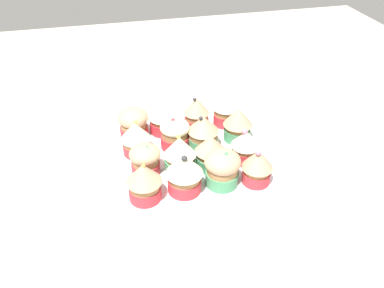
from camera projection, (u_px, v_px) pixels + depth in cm
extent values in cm
cube|color=#B2A899|center=(192.00, 166.00, 83.02)|extent=(180.00, 180.00, 3.00)
cube|color=silver|center=(192.00, 158.00, 81.80)|extent=(30.79, 30.79, 1.20)
cylinder|color=#D1333D|center=(134.00, 131.00, 86.81)|extent=(6.07, 6.07, 2.30)
cylinder|color=#AD7F51|center=(134.00, 125.00, 85.83)|extent=(5.60, 5.60, 1.07)
ellipsoid|color=tan|center=(133.00, 118.00, 84.81)|extent=(6.43, 6.43, 4.07)
cylinder|color=#D1333D|center=(137.00, 148.00, 81.71)|extent=(5.60, 5.60, 2.23)
cylinder|color=#AD7F51|center=(136.00, 141.00, 80.69)|extent=(5.33, 5.33, 1.30)
cone|color=#F4EDC6|center=(135.00, 131.00, 79.22)|extent=(6.20, 6.20, 3.76)
sphere|color=#EAD64C|center=(135.00, 122.00, 78.63)|extent=(0.79, 0.79, 0.79)
cylinder|color=#D1333D|center=(146.00, 168.00, 76.61)|extent=(5.50, 5.50, 2.20)
cylinder|color=#AD7F51|center=(145.00, 161.00, 75.65)|extent=(5.00, 5.00, 1.10)
ellipsoid|color=tan|center=(145.00, 154.00, 74.71)|extent=(5.99, 5.99, 3.55)
sphere|color=#4CB266|center=(147.00, 147.00, 73.68)|extent=(0.67, 0.67, 0.67)
cylinder|color=#D1333D|center=(145.00, 193.00, 70.62)|extent=(5.75, 5.75, 2.44)
cylinder|color=#AD7F51|center=(144.00, 185.00, 69.49)|extent=(5.35, 5.35, 1.44)
cone|color=tan|center=(143.00, 173.00, 68.00)|extent=(6.33, 6.33, 3.69)
sphere|color=#EAD64C|center=(143.00, 165.00, 66.95)|extent=(0.65, 0.65, 0.65)
cylinder|color=#D1333D|center=(164.00, 126.00, 88.20)|extent=(6.11, 6.11, 2.56)
cylinder|color=#AD7F51|center=(163.00, 119.00, 87.12)|extent=(5.61, 5.61, 1.14)
cone|color=#F4EDC6|center=(163.00, 110.00, 85.72)|extent=(6.57, 6.57, 3.68)
cylinder|color=#D1333D|center=(175.00, 141.00, 83.45)|extent=(6.06, 6.06, 2.65)
cylinder|color=#AD7F51|center=(175.00, 134.00, 82.34)|extent=(5.52, 5.52, 1.15)
ellipsoid|color=#F4EDC6|center=(175.00, 127.00, 81.45)|extent=(6.17, 6.17, 3.17)
sphere|color=red|center=(173.00, 120.00, 80.94)|extent=(0.93, 0.93, 0.93)
cylinder|color=#4C9E6B|center=(180.00, 164.00, 77.03)|extent=(6.04, 6.04, 2.64)
cylinder|color=#AD7F51|center=(180.00, 157.00, 75.96)|extent=(5.38, 5.38, 1.05)
cone|color=#F4EDC6|center=(180.00, 146.00, 74.50)|extent=(6.16, 6.16, 3.97)
sphere|color=#EAD64C|center=(179.00, 137.00, 73.72)|extent=(0.84, 0.84, 0.84)
cylinder|color=#D1333D|center=(184.00, 185.00, 72.32)|extent=(6.12, 6.12, 2.47)
cylinder|color=#AD7F51|center=(184.00, 176.00, 71.15)|extent=(5.69, 5.69, 1.56)
cone|color=#F4EDC6|center=(184.00, 165.00, 69.59)|extent=(6.80, 6.80, 3.78)
sphere|color=#333338|center=(184.00, 158.00, 68.22)|extent=(1.09, 1.09, 1.09)
cylinder|color=#D1333D|center=(196.00, 124.00, 88.97)|extent=(5.41, 5.41, 2.71)
cylinder|color=#AD7F51|center=(196.00, 116.00, 87.76)|extent=(4.92, 4.92, 1.46)
cone|color=tan|center=(197.00, 106.00, 86.28)|extent=(5.55, 5.55, 3.62)
sphere|color=#333338|center=(195.00, 99.00, 85.08)|extent=(0.76, 0.76, 0.76)
cylinder|color=#4C9E6B|center=(203.00, 142.00, 83.36)|extent=(6.17, 6.17, 2.49)
cylinder|color=#AD7F51|center=(203.00, 134.00, 82.19)|extent=(5.91, 5.91, 1.52)
cone|color=tan|center=(203.00, 124.00, 80.75)|extent=(6.53, 6.53, 3.46)
sphere|color=#333338|center=(201.00, 118.00, 79.51)|extent=(0.78, 0.78, 0.78)
cylinder|color=#4C9E6B|center=(210.00, 161.00, 77.91)|extent=(5.65, 5.65, 2.51)
cylinder|color=#AD7F51|center=(210.00, 154.00, 76.80)|extent=(5.12, 5.12, 1.28)
cone|color=tan|center=(211.00, 144.00, 75.42)|extent=(6.10, 6.10, 3.50)
cylinder|color=#4C9E6B|center=(222.00, 178.00, 73.83)|extent=(6.17, 6.17, 2.65)
cylinder|color=#AD7F51|center=(222.00, 170.00, 72.71)|extent=(5.67, 5.67, 1.22)
ellipsoid|color=tan|center=(223.00, 162.00, 71.63)|extent=(6.71, 6.71, 4.11)
sphere|color=#4CB266|center=(226.00, 154.00, 70.23)|extent=(0.87, 0.87, 0.87)
cylinder|color=#D1333D|center=(225.00, 119.00, 90.75)|extent=(5.31, 5.31, 2.58)
cylinder|color=#AD7F51|center=(225.00, 111.00, 89.57)|extent=(4.94, 4.94, 1.48)
cone|color=#F4EDC6|center=(226.00, 101.00, 87.99)|extent=(5.63, 5.63, 3.92)
cylinder|color=#4C9E6B|center=(237.00, 134.00, 85.79)|extent=(5.69, 5.69, 2.53)
cylinder|color=#AD7F51|center=(237.00, 127.00, 84.73)|extent=(5.02, 5.02, 1.13)
cone|color=tan|center=(238.00, 117.00, 83.25)|extent=(6.22, 6.22, 3.94)
cylinder|color=#D1333D|center=(245.00, 155.00, 79.72)|extent=(5.25, 5.25, 2.51)
cylinder|color=#AD7F51|center=(245.00, 147.00, 78.68)|extent=(5.03, 5.03, 1.08)
cone|color=#F4EDC6|center=(246.00, 139.00, 77.43)|extent=(5.84, 5.84, 3.21)
sphere|color=pink|center=(245.00, 132.00, 76.75)|extent=(1.18, 1.18, 1.18)
cylinder|color=#D1333D|center=(256.00, 177.00, 74.31)|extent=(5.27, 5.27, 2.35)
cylinder|color=#AD7F51|center=(257.00, 169.00, 73.30)|extent=(4.81, 4.81, 1.11)
cone|color=tan|center=(258.00, 159.00, 71.89)|extent=(5.84, 5.84, 3.75)
sphere|color=pink|center=(258.00, 153.00, 70.49)|extent=(0.98, 0.98, 0.98)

